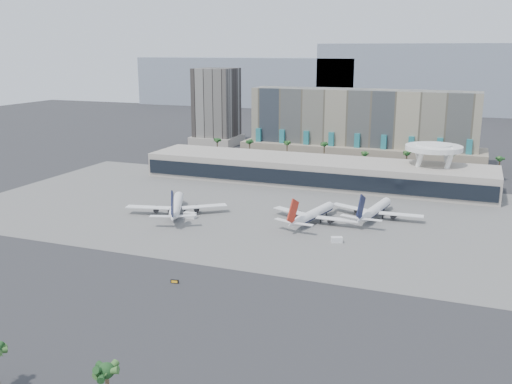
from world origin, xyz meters
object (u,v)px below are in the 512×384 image
(airliner_left, at_px, (176,206))
(airliner_centre, at_px, (313,214))
(service_vehicle_a, at_px, (190,215))
(service_vehicle_b, at_px, (337,240))
(airliner_right, at_px, (375,210))
(taxiway_sign, at_px, (175,281))

(airliner_left, distance_m, airliner_centre, 54.86)
(service_vehicle_a, xyz_separation_m, service_vehicle_b, (60.53, -7.63, -0.19))
(airliner_centre, xyz_separation_m, airliner_right, (21.02, 14.20, 0.08))
(airliner_centre, xyz_separation_m, service_vehicle_b, (13.88, -19.73, -2.30))
(airliner_centre, height_order, taxiway_sign, airliner_centre)
(service_vehicle_a, height_order, taxiway_sign, service_vehicle_a)
(airliner_right, xyz_separation_m, taxiway_sign, (-41.88, -84.98, -2.83))
(airliner_left, relative_size, service_vehicle_a, 8.09)
(service_vehicle_b, bearing_deg, taxiway_sign, -145.40)
(service_vehicle_a, relative_size, taxiway_sign, 2.01)
(airliner_left, height_order, taxiway_sign, airliner_left)
(taxiway_sign, bearing_deg, service_vehicle_a, 103.51)
(airliner_centre, bearing_deg, airliner_left, -157.76)
(airliner_left, relative_size, taxiway_sign, 16.24)
(airliner_left, xyz_separation_m, airliner_right, (75.06, 23.65, -0.28))
(airliner_left, relative_size, airliner_centre, 1.05)
(taxiway_sign, bearing_deg, airliner_centre, 63.37)
(airliner_left, bearing_deg, service_vehicle_a, -44.46)
(airliner_left, bearing_deg, taxiway_sign, -86.38)
(service_vehicle_a, bearing_deg, airliner_right, 21.88)
(airliner_right, bearing_deg, service_vehicle_b, -92.50)
(service_vehicle_b, bearing_deg, service_vehicle_a, 151.65)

